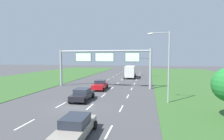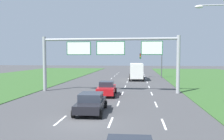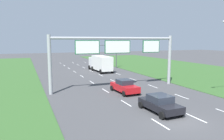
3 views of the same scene
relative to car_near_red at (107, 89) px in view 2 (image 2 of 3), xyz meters
The scene contains 10 objects.
ground_plane 10.16m from the car_near_red, 90.23° to the right, with size 200.00×200.00×0.00m, color #424244.
lane_dashes_inner_left 5.25m from the car_near_red, 110.18° to the left, with size 0.14×68.40×0.01m.
lane_dashes_inner_right 5.22m from the car_near_red, 70.67° to the left, with size 0.14×68.40×0.01m.
lane_dashes_slip 7.18m from the car_near_red, 43.08° to the left, with size 0.14×68.40×0.01m.
car_near_red is the anchor object (origin of this frame).
car_mid_lane 7.71m from the car_near_red, 91.20° to the right, with size 2.34×4.40×1.54m.
box_truck 18.78m from the car_near_red, 79.98° to the left, with size 2.87×8.41×3.18m.
sign_gantry 4.86m from the car_near_red, 89.03° to the left, with size 17.24×0.44×7.00m.
traffic_light_mast 23.81m from the car_near_red, 73.60° to the left, with size 4.76×0.49×5.60m.
street_lamp 12.78m from the car_near_red, 34.09° to the right, with size 2.61×0.32×8.50m.
Camera 2 is at (3.50, -14.33, 4.35)m, focal length 35.00 mm.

